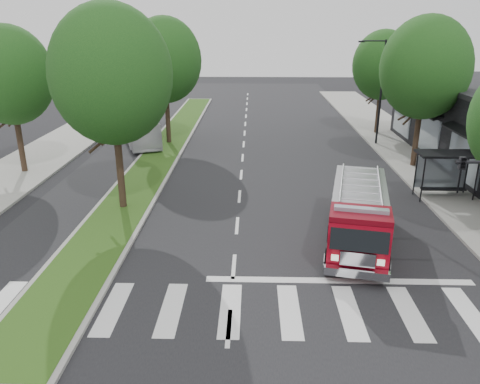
% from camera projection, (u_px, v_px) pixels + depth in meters
% --- Properties ---
extents(ground, '(140.00, 140.00, 0.00)m').
position_uv_depth(ground, '(234.00, 266.00, 18.61)').
color(ground, black).
rests_on(ground, ground).
extents(sidewalk_right, '(5.00, 80.00, 0.15)m').
position_uv_depth(sidewalk_right, '(451.00, 186.00, 27.67)').
color(sidewalk_right, gray).
rests_on(sidewalk_right, ground).
extents(sidewalk_left, '(5.00, 80.00, 0.15)m').
position_uv_depth(sidewalk_left, '(2.00, 182.00, 28.35)').
color(sidewalk_left, gray).
rests_on(sidewalk_left, ground).
extents(median, '(3.00, 50.00, 0.15)m').
position_uv_depth(median, '(165.00, 149.00, 35.66)').
color(median, gray).
rests_on(median, ground).
extents(bus_shelter, '(3.20, 1.60, 2.61)m').
position_uv_depth(bus_shelter, '(446.00, 162.00, 25.29)').
color(bus_shelter, black).
rests_on(bus_shelter, ground).
extents(tree_right_mid, '(5.60, 5.60, 9.72)m').
position_uv_depth(tree_right_mid, '(425.00, 68.00, 29.27)').
color(tree_right_mid, black).
rests_on(tree_right_mid, ground).
extents(tree_right_far, '(5.00, 5.00, 8.73)m').
position_uv_depth(tree_right_far, '(383.00, 65.00, 38.89)').
color(tree_right_far, black).
rests_on(tree_right_far, ground).
extents(tree_median_near, '(5.80, 5.80, 10.16)m').
position_uv_depth(tree_median_near, '(111.00, 75.00, 22.09)').
color(tree_median_near, black).
rests_on(tree_median_near, ground).
extents(tree_median_far, '(5.60, 5.60, 9.72)m').
position_uv_depth(tree_median_far, '(165.00, 60.00, 35.36)').
color(tree_median_far, black).
rests_on(tree_median_far, ground).
extents(tree_left_mid, '(5.20, 5.20, 9.16)m').
position_uv_depth(tree_left_mid, '(9.00, 75.00, 28.15)').
color(tree_left_mid, black).
rests_on(tree_left_mid, ground).
extents(streetlight_right_far, '(2.11, 0.20, 8.00)m').
position_uv_depth(streetlight_right_far, '(379.00, 88.00, 35.62)').
color(streetlight_right_far, black).
rests_on(streetlight_right_far, ground).
extents(fire_engine, '(3.86, 8.10, 2.70)m').
position_uv_depth(fire_engine, '(358.00, 215.00, 20.26)').
color(fire_engine, '#5F050E').
rests_on(fire_engine, ground).
extents(city_bus, '(5.25, 9.35, 2.56)m').
position_uv_depth(city_bus, '(139.00, 126.00, 37.73)').
color(city_bus, '#BCBBC0').
rests_on(city_bus, ground).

